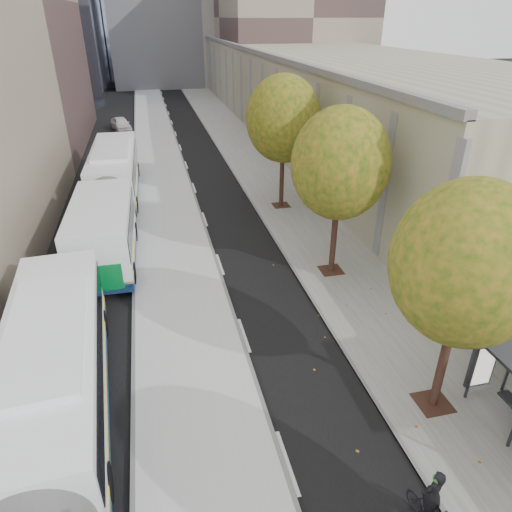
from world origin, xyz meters
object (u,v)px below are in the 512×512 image
object	(u,v)px
bus_near	(42,488)
bus_far	(111,192)
cyclist	(430,506)
distant_car	(121,124)

from	to	relation	value
bus_near	bus_far	distance (m)	20.05
bus_far	cyclist	xyz separation A→B (m)	(8.31, -21.92, -1.05)
cyclist	bus_near	bearing A→B (deg)	157.14
bus_far	distant_car	xyz separation A→B (m)	(-0.22, 25.55, -1.07)
bus_near	cyclist	xyz separation A→B (m)	(8.95, -1.88, -0.98)
bus_far	cyclist	world-z (taller)	bus_far
cyclist	distant_car	bearing A→B (deg)	89.21
cyclist	distant_car	world-z (taller)	cyclist
cyclist	distant_car	distance (m)	48.24
bus_near	distant_car	distance (m)	45.61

